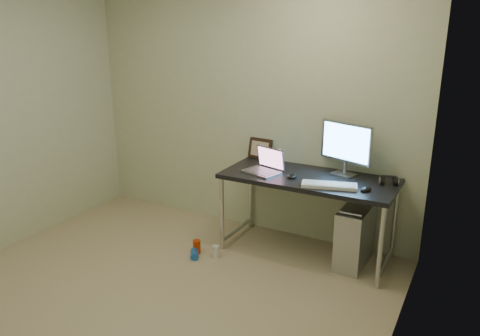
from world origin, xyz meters
The scene contains 18 objects.
floor centered at (0.00, 0.00, 0.00)m, with size 3.50×3.50×0.00m, color tan.
wall_back centered at (0.00, 1.75, 1.25)m, with size 3.50×0.02×2.50m, color beige.
wall_right centered at (1.75, 0.00, 1.25)m, with size 0.02×3.50×2.50m, color beige.
desk centered at (0.80, 1.42, 0.67)m, with size 1.52×0.67×0.75m.
tower_computer centered at (1.24, 1.44, 0.27)m, with size 0.24×0.52×0.57m.
cable_a centered at (1.19, 1.70, 0.40)m, with size 0.01×0.01×0.70m, color black.
cable_b centered at (1.28, 1.68, 0.38)m, with size 0.01×0.01×0.72m, color black.
can_red centered at (-0.09, 0.94, 0.06)m, with size 0.07×0.07×0.13m, color #C13107.
can_white centered at (0.11, 0.95, 0.06)m, with size 0.06×0.06×0.12m, color silver.
can_blue centered at (-0.06, 0.85, 0.04)m, with size 0.07×0.07×0.13m, color blue.
laptop centered at (0.40, 1.35, 0.80)m, with size 0.37×0.34×0.22m.
monitor centered at (1.06, 1.61, 1.03)m, with size 0.49×0.21×0.48m.
keyboard centered at (1.04, 1.24, 0.76)m, with size 0.45×0.15×0.03m, color white.
mouse_right centered at (1.33, 1.29, 0.77)m, with size 0.07×0.12×0.04m, color black.
mouse_left centered at (0.68, 1.32, 0.77)m, with size 0.08×0.12×0.04m, color black.
headphones centered at (1.46, 1.54, 0.78)m, with size 0.17×0.10×0.10m.
picture_frame centered at (0.17, 1.72, 0.85)m, with size 0.26×0.03×0.21m, color black.
webcam centered at (0.38, 1.71, 0.84)m, with size 0.05×0.04×0.13m.
Camera 1 is at (2.12, -2.32, 2.05)m, focal length 35.00 mm.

